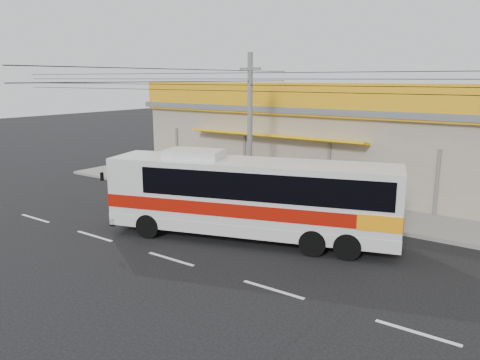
# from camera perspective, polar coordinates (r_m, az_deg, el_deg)

# --- Properties ---
(ground) EXTENTS (120.00, 120.00, 0.00)m
(ground) POSITION_cam_1_polar(r_m,az_deg,el_deg) (17.77, -2.82, -7.16)
(ground) COLOR black
(ground) RESTS_ON ground
(sidewalk) EXTENTS (30.00, 3.20, 0.15)m
(sidewalk) POSITION_cam_1_polar(r_m,az_deg,el_deg) (22.56, 6.65, -2.79)
(sidewalk) COLOR gray
(sidewalk) RESTS_ON ground
(lane_markings) EXTENTS (50.00, 0.12, 0.01)m
(lane_markings) POSITION_cam_1_polar(r_m,az_deg,el_deg) (16.01, -8.43, -9.52)
(lane_markings) COLOR silver
(lane_markings) RESTS_ON ground
(storefront_building) EXTENTS (22.60, 9.20, 5.70)m
(storefront_building) POSITION_cam_1_polar(r_m,az_deg,el_deg) (27.03, 12.45, 4.32)
(storefront_building) COLOR gray
(storefront_building) RESTS_ON ground
(coach_bus) EXTENTS (10.87, 5.43, 3.29)m
(coach_bus) POSITION_cam_1_polar(r_m,az_deg,el_deg) (17.18, 1.84, -1.70)
(coach_bus) COLOR silver
(coach_bus) RESTS_ON ground
(motorbike_red) EXTENTS (2.21, 1.04, 1.12)m
(motorbike_red) POSITION_cam_1_polar(r_m,az_deg,el_deg) (24.60, 0.70, 0.08)
(motorbike_red) COLOR maroon
(motorbike_red) RESTS_ON sidewalk
(motorbike_dark) EXTENTS (1.95, 1.06, 1.13)m
(motorbike_dark) POSITION_cam_1_polar(r_m,az_deg,el_deg) (26.64, -4.41, 1.00)
(motorbike_dark) COLOR black
(motorbike_dark) RESTS_ON sidewalk
(utility_pole) EXTENTS (34.00, 14.00, 7.03)m
(utility_pole) POSITION_cam_1_polar(r_m,az_deg,el_deg) (20.96, 1.24, 11.97)
(utility_pole) COLOR slate
(utility_pole) RESTS_ON ground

